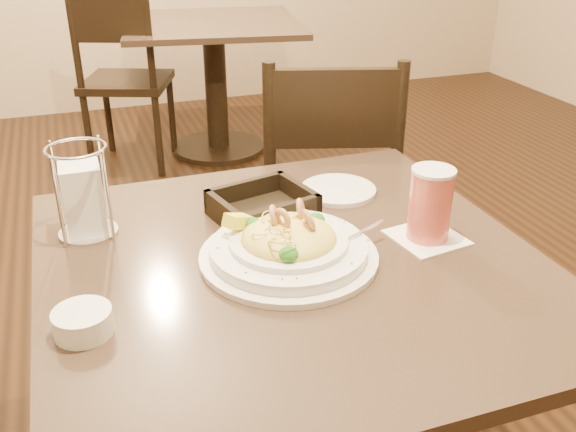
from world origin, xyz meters
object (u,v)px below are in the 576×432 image
object	(u,v)px
dining_chair_near	(328,190)
drink_glass	(430,205)
bread_basket	(263,207)
dining_chair_far	(124,75)
pasta_bowl	(288,245)
butter_ramekin	(83,322)
main_table	(291,358)
background_table	(215,64)
napkin_caddy	(83,197)
side_plate	(338,190)

from	to	relation	value
dining_chair_near	drink_glass	size ratio (longest dim) A/B	6.41
bread_basket	drink_glass	bearing A→B (deg)	-36.04
dining_chair_far	bread_basket	distance (m)	2.21
pasta_bowl	dining_chair_far	bearing A→B (deg)	91.33
drink_glass	butter_ramekin	distance (m)	0.66
main_table	background_table	world-z (taller)	same
dining_chair_near	butter_ramekin	world-z (taller)	dining_chair_near
dining_chair_far	dining_chair_near	bearing A→B (deg)	125.79
dining_chair_near	napkin_caddy	distance (m)	0.93
napkin_caddy	butter_ramekin	xyz separation A→B (m)	(-0.03, -0.33, -0.06)
dining_chair_far	main_table	bearing A→B (deg)	112.36
background_table	butter_ramekin	size ratio (longest dim) A/B	11.49
pasta_bowl	butter_ramekin	size ratio (longest dim) A/B	4.00
main_table	dining_chair_near	xyz separation A→B (m)	(0.38, 0.73, 0.00)
napkin_caddy	pasta_bowl	bearing A→B (deg)	-33.76
pasta_bowl	napkin_caddy	world-z (taller)	napkin_caddy
main_table	background_table	xyz separation A→B (m)	(0.44, 2.47, 0.00)
drink_glass	main_table	bearing A→B (deg)	177.91
background_table	dining_chair_near	size ratio (longest dim) A/B	1.11
dining_chair_far	drink_glass	size ratio (longest dim) A/B	6.41
side_plate	dining_chair_near	bearing A→B (deg)	69.37
main_table	pasta_bowl	bearing A→B (deg)	151.81
bread_basket	side_plate	xyz separation A→B (m)	(0.19, 0.06, -0.01)
background_table	drink_glass	xyz separation A→B (m)	(-0.16, -2.48, 0.30)
dining_chair_near	drink_glass	xyz separation A→B (m)	(-0.10, -0.74, 0.30)
dining_chair_far	side_plate	world-z (taller)	dining_chair_far
bread_basket	side_plate	bearing A→B (deg)	16.22
dining_chair_near	butter_ramekin	distance (m)	1.15
background_table	bread_basket	size ratio (longest dim) A/B	4.64
side_plate	drink_glass	bearing A→B (deg)	-73.03
pasta_bowl	bread_basket	distance (m)	0.19
main_table	side_plate	distance (m)	0.39
dining_chair_near	napkin_caddy	bearing A→B (deg)	51.74
side_plate	butter_ramekin	distance (m)	0.67
background_table	dining_chair_far	size ratio (longest dim) A/B	1.11
pasta_bowl	butter_ramekin	xyz separation A→B (m)	(-0.37, -0.10, -0.01)
main_table	side_plate	size ratio (longest dim) A/B	5.31
bread_basket	napkin_caddy	distance (m)	0.35
pasta_bowl	napkin_caddy	distance (m)	0.41
drink_glass	dining_chair_near	bearing A→B (deg)	82.01
side_plate	dining_chair_far	bearing A→B (deg)	96.90
main_table	dining_chair_near	world-z (taller)	dining_chair_near
butter_ramekin	pasta_bowl	bearing A→B (deg)	15.90
background_table	drink_glass	bearing A→B (deg)	-93.69
napkin_caddy	bread_basket	bearing A→B (deg)	-6.73
main_table	bread_basket	xyz separation A→B (m)	(0.00, 0.19, 0.25)
main_table	side_plate	xyz separation A→B (m)	(0.20, 0.25, 0.23)
main_table	napkin_caddy	world-z (taller)	napkin_caddy
butter_ramekin	main_table	bearing A→B (deg)	15.27
dining_chair_near	drink_glass	distance (m)	0.80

